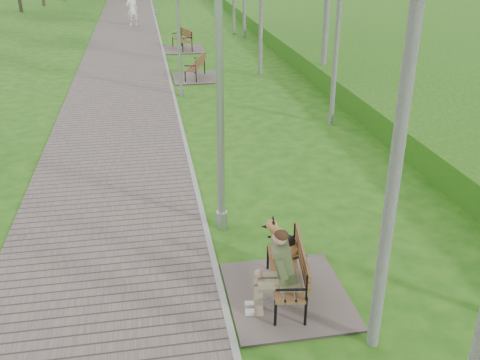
{
  "coord_description": "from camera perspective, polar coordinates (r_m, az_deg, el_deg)",
  "views": [
    {
      "loc": [
        -0.88,
        -4.45,
        4.9
      ],
      "look_at": [
        0.58,
        3.72,
        1.07
      ],
      "focal_mm": 40.0,
      "sensor_mm": 36.0,
      "label": 1
    }
  ],
  "objects": [
    {
      "name": "bench_second",
      "position": [
        20.33,
        -4.79,
        11.29
      ],
      "size": [
        1.73,
        1.93,
        1.06
      ],
      "color": "#675A53",
      "rests_on": "ground"
    },
    {
      "name": "bench_main",
      "position": [
        7.86,
        4.61,
        -10.03
      ],
      "size": [
        1.75,
        1.95,
        1.53
      ],
      "color": "#675A53",
      "rests_on": "ground"
    },
    {
      "name": "bench_third",
      "position": [
        25.65,
        -6.17,
        14.09
      ],
      "size": [
        1.88,
        2.09,
        1.15
      ],
      "color": "#675A53",
      "rests_on": "ground"
    },
    {
      "name": "lamp_post_near",
      "position": [
        8.86,
        -2.17,
        9.62
      ],
      "size": [
        0.21,
        0.21,
        5.54
      ],
      "color": "#A4A7AC",
      "rests_on": "ground"
    },
    {
      "name": "pedestrian_near",
      "position": [
        33.02,
        -11.44,
        17.4
      ],
      "size": [
        0.8,
        0.67,
        1.88
      ],
      "primitive_type": "imported",
      "rotation": [
        0.0,
        0.0,
        3.52
      ],
      "color": "white",
      "rests_on": "ground"
    },
    {
      "name": "embankment",
      "position": [
        28.06,
        17.87,
        13.55
      ],
      "size": [
        14.0,
        70.0,
        1.6
      ],
      "primitive_type": "cube",
      "color": "#519324",
      "rests_on": "ground"
    },
    {
      "name": "lamp_post_second",
      "position": [
        17.63,
        -6.59,
        15.57
      ],
      "size": [
        0.18,
        0.18,
        4.57
      ],
      "color": "#A4A7AC",
      "rests_on": "ground"
    },
    {
      "name": "kerb",
      "position": [
        26.42,
        -8.31,
        13.87
      ],
      "size": [
        0.1,
        67.0,
        0.05
      ],
      "primitive_type": "cube",
      "color": "#999993",
      "rests_on": "ground"
    },
    {
      "name": "walkway",
      "position": [
        26.42,
        -12.2,
        13.57
      ],
      "size": [
        3.5,
        67.0,
        0.04
      ],
      "primitive_type": "cube",
      "color": "#675A53",
      "rests_on": "ground"
    }
  ]
}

